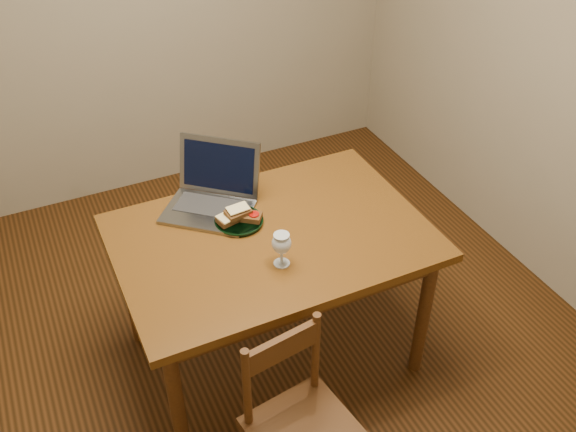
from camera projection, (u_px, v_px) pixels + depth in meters
name	position (u px, v px, depth m)	size (l,w,h in m)	color
floor	(255.00, 340.00, 3.21)	(3.20, 3.20, 0.02)	black
right_wall	(567.00, 35.00, 2.96)	(0.02, 3.20, 2.60)	gray
table	(272.00, 250.00, 2.74)	(1.30, 0.90, 0.74)	#48290C
chair	(300.00, 419.00, 2.34)	(0.42, 0.40, 0.39)	#3D210C
plate	(239.00, 221.00, 2.74)	(0.21, 0.21, 0.02)	black
sandwich_cheese	(230.00, 217.00, 2.72)	(0.11, 0.07, 0.03)	#381E0C
sandwich_tomato	(248.00, 215.00, 2.73)	(0.11, 0.07, 0.03)	#381E0C
sandwich_top	(238.00, 212.00, 2.72)	(0.11, 0.06, 0.03)	#381E0C
milk_glass	(282.00, 249.00, 2.50)	(0.08, 0.08, 0.15)	white
laptop	(213.00, 190.00, 2.82)	(0.50, 0.50, 0.27)	slate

